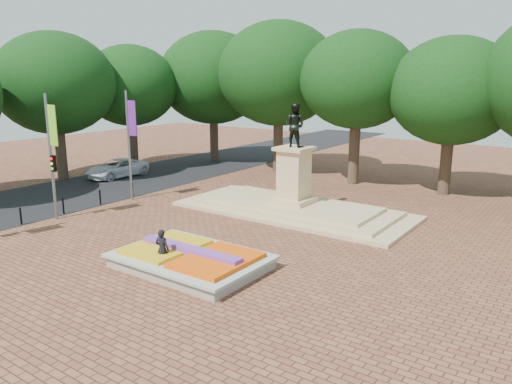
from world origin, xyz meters
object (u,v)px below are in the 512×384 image
(flower_bed, at_px, (191,259))
(van, at_px, (117,168))
(monument, at_px, (293,198))
(pedestrian, at_px, (162,249))

(flower_bed, height_order, van, van)
(van, bearing_deg, monument, -0.90)
(flower_bed, xyz_separation_m, monument, (-1.03, 10.00, 0.50))
(flower_bed, height_order, monument, monument)
(monument, xyz_separation_m, pedestrian, (0.17, -10.80, -0.02))
(flower_bed, relative_size, van, 1.24)
(monument, bearing_deg, van, 177.47)
(flower_bed, distance_m, pedestrian, 1.27)
(pedestrian, bearing_deg, flower_bed, -151.56)
(flower_bed, relative_size, pedestrian, 3.63)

